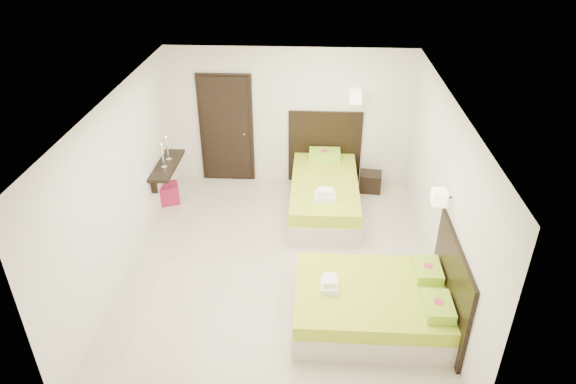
# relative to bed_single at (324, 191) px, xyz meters

# --- Properties ---
(floor) EXTENTS (5.50, 5.50, 0.00)m
(floor) POSITION_rel_bed_single_xyz_m (-0.67, -1.68, -0.34)
(floor) COLOR #BEB49D
(floor) RESTS_ON ground
(bed_single) EXTENTS (1.38, 2.30, 1.90)m
(bed_single) POSITION_rel_bed_single_xyz_m (0.00, 0.00, 0.00)
(bed_single) COLOR beige
(bed_single) RESTS_ON ground
(bed_double) EXTENTS (1.99, 1.69, 1.64)m
(bed_double) POSITION_rel_bed_single_xyz_m (0.67, -2.80, -0.05)
(bed_double) COLOR beige
(bed_double) RESTS_ON ground
(nightstand) EXTENTS (0.44, 0.40, 0.36)m
(nightstand) POSITION_rel_bed_single_xyz_m (0.87, 0.70, -0.16)
(nightstand) COLOR black
(nightstand) RESTS_ON ground
(ottoman) EXTENTS (0.45, 0.45, 0.35)m
(ottoman) POSITION_rel_bed_single_xyz_m (-2.82, 0.06, -0.17)
(ottoman) COLOR maroon
(ottoman) RESTS_ON ground
(door) EXTENTS (1.02, 0.15, 2.14)m
(door) POSITION_rel_bed_single_xyz_m (-1.87, 1.01, 0.71)
(door) COLOR black
(door) RESTS_ON ground
(console_shelf) EXTENTS (0.35, 1.20, 0.78)m
(console_shelf) POSITION_rel_bed_single_xyz_m (-2.75, -0.08, 0.47)
(console_shelf) COLOR black
(console_shelf) RESTS_ON ground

